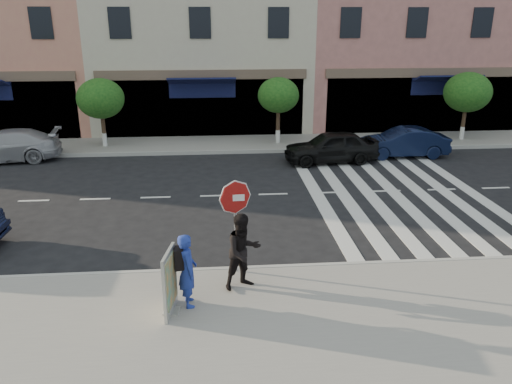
% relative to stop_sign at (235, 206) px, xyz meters
% --- Properties ---
extents(ground, '(120.00, 120.00, 0.00)m').
position_rel_stop_sign_xyz_m(ground, '(-0.48, 1.67, -1.79)').
color(ground, black).
rests_on(ground, ground).
extents(sidewalk_near, '(60.00, 4.50, 0.15)m').
position_rel_stop_sign_xyz_m(sidewalk_near, '(-0.48, -2.08, -1.72)').
color(sidewalk_near, gray).
rests_on(sidewalk_near, ground).
extents(sidewalk_far, '(60.00, 3.00, 0.15)m').
position_rel_stop_sign_xyz_m(sidewalk_far, '(-0.48, 12.67, -1.72)').
color(sidewalk_far, gray).
rests_on(sidewalk_far, ground).
extents(building_centre, '(11.00, 9.00, 11.00)m').
position_rel_stop_sign_xyz_m(building_centre, '(-0.98, 18.67, 3.71)').
color(building_centre, beige).
rests_on(building_centre, ground).
extents(building_east_mid, '(13.00, 9.00, 13.00)m').
position_rel_stop_sign_xyz_m(building_east_mid, '(11.02, 18.67, 4.71)').
color(building_east_mid, tan).
rests_on(building_east_mid, ground).
extents(street_tree_wb, '(2.10, 2.10, 3.06)m').
position_rel_stop_sign_xyz_m(street_tree_wb, '(-5.48, 12.47, 0.51)').
color(street_tree_wb, '#473323').
rests_on(street_tree_wb, sidewalk_far).
extents(street_tree_c, '(1.90, 1.90, 3.04)m').
position_rel_stop_sign_xyz_m(street_tree_c, '(2.52, 12.47, 0.56)').
color(street_tree_c, '#473323').
rests_on(street_tree_c, sidewalk_far).
extents(street_tree_ea, '(2.20, 2.20, 3.19)m').
position_rel_stop_sign_xyz_m(street_tree_ea, '(11.52, 12.47, 0.60)').
color(street_tree_ea, '#473323').
rests_on(street_tree_ea, sidewalk_far).
extents(stop_sign, '(0.79, 0.11, 2.24)m').
position_rel_stop_sign_xyz_m(stop_sign, '(0.00, 0.00, 0.00)').
color(stop_sign, gray).
rests_on(stop_sign, sidewalk_near).
extents(photographer, '(0.48, 0.63, 1.57)m').
position_rel_stop_sign_xyz_m(photographer, '(-1.03, -1.33, -0.86)').
color(photographer, navy).
rests_on(photographer, sidewalk_near).
extents(walker, '(1.03, 0.95, 1.71)m').
position_rel_stop_sign_xyz_m(walker, '(0.13, -0.72, -0.79)').
color(walker, black).
rests_on(walker, sidewalk_near).
extents(poster_board, '(0.36, 0.88, 1.35)m').
position_rel_stop_sign_xyz_m(poster_board, '(-1.37, -1.60, -0.99)').
color(poster_board, beige).
rests_on(poster_board, sidewalk_near).
extents(car_far_left, '(4.69, 2.37, 1.31)m').
position_rel_stop_sign_xyz_m(car_far_left, '(-9.26, 10.77, -1.14)').
color(car_far_left, '#AAAAB0').
rests_on(car_far_left, ground).
extents(car_far_mid, '(4.01, 1.92, 1.32)m').
position_rel_stop_sign_xyz_m(car_far_mid, '(4.38, 9.47, -1.13)').
color(car_far_mid, black).
rests_on(car_far_mid, ground).
extents(car_far_right, '(3.81, 1.33, 1.25)m').
position_rel_stop_sign_xyz_m(car_far_right, '(7.69, 10.09, -1.17)').
color(car_far_right, black).
rests_on(car_far_right, ground).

